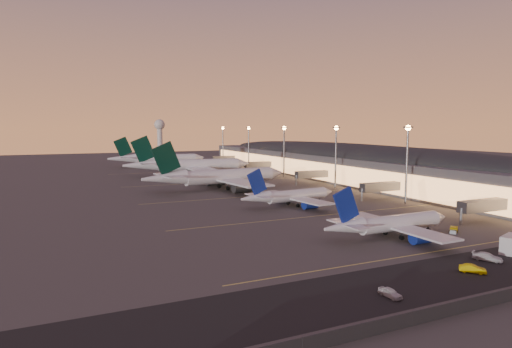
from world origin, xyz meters
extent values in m
plane|color=#3F3C3A|center=(0.00, 0.00, 0.00)|extent=(700.00, 700.00, 0.00)
cylinder|color=silver|center=(2.91, -32.57, 3.31)|extent=(21.78, 4.00, 3.70)
cone|color=silver|center=(15.52, -32.40, 3.31)|extent=(3.56, 3.75, 3.70)
cone|color=silver|center=(-12.86, -32.79, 3.77)|extent=(9.86, 3.84, 3.70)
cube|color=silver|center=(1.85, -32.59, 2.66)|extent=(6.74, 31.23, 0.41)
cylinder|color=navy|center=(2.46, -25.73, 1.41)|extent=(4.94, 2.84, 2.77)
cylinder|color=navy|center=(2.65, -39.43, 1.41)|extent=(4.94, 2.84, 2.77)
cube|color=navy|center=(-12.37, -32.79, 8.57)|extent=(6.78, 0.65, 8.02)
cube|color=silver|center=(-11.67, -32.78, 4.33)|extent=(3.66, 11.26, 0.26)
cylinder|color=black|center=(12.03, -32.45, 0.73)|extent=(0.30, 0.30, 1.46)
cylinder|color=black|center=(12.03, -32.45, 0.52)|extent=(1.04, 0.66, 1.04)
cylinder|color=black|center=(1.12, -30.01, 0.73)|extent=(0.30, 0.30, 1.46)
cylinder|color=black|center=(1.12, -30.01, 0.52)|extent=(1.04, 0.66, 1.04)
cylinder|color=black|center=(1.19, -35.19, 0.73)|extent=(0.30, 0.30, 1.46)
cylinder|color=black|center=(1.19, -35.19, 0.52)|extent=(1.04, 0.66, 1.04)
cylinder|color=silver|center=(1.63, 11.97, 3.35)|extent=(22.31, 6.59, 3.75)
cone|color=silver|center=(14.30, 13.64, 3.35)|extent=(4.01, 4.18, 3.75)
cone|color=silver|center=(-14.21, 9.88, 3.82)|extent=(10.35, 5.01, 3.75)
cube|color=silver|center=(0.58, 11.83, 2.70)|extent=(10.46, 32.13, 0.41)
cylinder|color=navy|center=(0.37, 18.81, 1.43)|extent=(5.30, 3.44, 2.81)
cylinder|color=navy|center=(2.19, 5.04, 1.43)|extent=(5.30, 3.44, 2.81)
cube|color=navy|center=(-13.72, 9.95, 8.68)|extent=(6.88, 1.45, 8.13)
cube|color=silver|center=(-13.01, 10.04, 4.38)|extent=(5.00, 11.73, 0.26)
cylinder|color=black|center=(10.80, 13.18, 0.74)|extent=(0.34, 0.34, 1.48)
cylinder|color=black|center=(10.80, 13.18, 0.52)|extent=(1.13, 0.79, 1.05)
cylinder|color=black|center=(-0.47, 14.34, 0.74)|extent=(0.34, 0.34, 1.48)
cylinder|color=black|center=(-0.47, 14.34, 0.52)|extent=(1.13, 0.79, 1.05)
cylinder|color=black|center=(0.21, 9.14, 0.74)|extent=(0.34, 0.34, 1.48)
cylinder|color=black|center=(0.21, 9.14, 0.52)|extent=(1.13, 0.79, 1.05)
cylinder|color=silver|center=(-4.17, 57.37, 5.27)|extent=(39.10, 10.02, 5.85)
cone|color=silver|center=(18.16, 59.81, 5.27)|extent=(6.84, 6.49, 5.85)
cone|color=silver|center=(-32.08, 54.32, 6.00)|extent=(18.00, 7.71, 5.85)
cube|color=silver|center=(-6.03, 57.17, 4.24)|extent=(17.31, 57.44, 0.64)
cylinder|color=#54575C|center=(-6.14, 69.67, 2.27)|extent=(9.16, 5.31, 4.39)
cylinder|color=#54575C|center=(-3.44, 44.93, 2.27)|extent=(9.16, 5.31, 4.39)
cube|color=black|center=(-31.21, 54.41, 13.55)|extent=(11.57, 2.13, 12.98)
cube|color=silver|center=(-29.97, 54.55, 6.87)|extent=(8.41, 20.92, 0.41)
cylinder|color=black|center=(11.99, 59.13, 1.17)|extent=(0.52, 0.52, 2.34)
cylinder|color=black|center=(11.99, 59.13, 0.82)|extent=(1.74, 1.20, 1.64)
cylinder|color=black|center=(-7.71, 61.10, 1.17)|extent=(0.52, 0.52, 2.34)
cylinder|color=black|center=(-7.71, 61.10, 0.82)|extent=(1.74, 1.20, 1.64)
cylinder|color=black|center=(-6.82, 52.96, 1.17)|extent=(0.52, 0.52, 2.34)
cylinder|color=black|center=(-6.82, 52.96, 0.82)|extent=(1.74, 1.20, 1.64)
cylinder|color=silver|center=(-0.85, 110.16, 5.60)|extent=(41.42, 8.75, 6.22)
cone|color=silver|center=(22.98, 108.68, 5.60)|extent=(7.00, 6.62, 6.22)
cone|color=silver|center=(-30.64, 112.00, 6.37)|extent=(18.92, 7.35, 6.22)
cube|color=silver|center=(-2.84, 110.28, 4.51)|extent=(15.63, 60.72, 0.68)
cylinder|color=#54575C|center=(-0.70, 123.40, 2.41)|extent=(9.56, 5.23, 4.66)
cylinder|color=#54575C|center=(-2.33, 97.00, 2.41)|extent=(9.56, 5.23, 4.66)
cube|color=black|center=(-29.71, 111.94, 14.40)|extent=(12.30, 1.69, 13.80)
cube|color=silver|center=(-28.39, 111.86, 7.31)|extent=(7.96, 22.01, 0.44)
cylinder|color=black|center=(16.38, 109.09, 1.24)|extent=(0.53, 0.53, 2.49)
cylinder|color=black|center=(16.38, 109.09, 0.87)|extent=(1.80, 1.19, 1.74)
cylinder|color=black|center=(-3.89, 114.71, 1.24)|extent=(0.53, 0.53, 2.49)
cylinder|color=black|center=(-3.89, 114.71, 0.87)|extent=(1.80, 1.19, 1.74)
cylinder|color=black|center=(-4.43, 106.02, 1.24)|extent=(0.53, 0.53, 2.49)
cylinder|color=black|center=(-4.43, 106.02, 0.87)|extent=(1.80, 1.19, 1.74)
cylinder|color=silver|center=(-5.11, 170.54, 5.18)|extent=(38.31, 7.74, 5.76)
cone|color=silver|center=(16.96, 169.38, 5.18)|extent=(6.43, 6.07, 5.76)
cone|color=silver|center=(-32.70, 171.98, 5.90)|extent=(17.47, 6.65, 5.76)
cube|color=silver|center=(-6.95, 170.63, 4.17)|extent=(13.94, 56.14, 0.63)
cylinder|color=#54575C|center=(-5.08, 182.79, 2.23)|extent=(8.81, 4.76, 4.32)
cylinder|color=#54575C|center=(-6.36, 158.34, 2.23)|extent=(8.81, 4.76, 4.32)
cube|color=black|center=(-31.84, 171.93, 13.33)|extent=(11.38, 1.45, 12.77)
cube|color=silver|center=(-30.61, 171.87, 6.76)|extent=(7.18, 20.32, 0.40)
cylinder|color=black|center=(10.85, 169.70, 1.15)|extent=(0.48, 0.48, 2.30)
cylinder|color=black|center=(10.85, 169.70, 0.81)|extent=(1.66, 1.09, 1.61)
cylinder|color=black|center=(-7.97, 174.72, 1.15)|extent=(0.48, 0.48, 2.30)
cylinder|color=black|center=(-7.97, 174.72, 0.81)|extent=(1.66, 1.09, 1.61)
cylinder|color=black|center=(-8.39, 166.67, 1.15)|extent=(0.48, 0.48, 2.30)
cylinder|color=black|center=(-8.39, 166.67, 0.81)|extent=(1.66, 1.09, 1.61)
cube|color=#4D4D52|center=(62.00, 72.50, 6.00)|extent=(40.00, 255.00, 12.00)
ellipsoid|color=black|center=(62.00, 72.50, 12.00)|extent=(39.00, 253.00, 10.92)
cube|color=#FFAF66|center=(41.80, 72.50, 5.00)|extent=(0.40, 244.80, 8.00)
cube|color=#54575C|center=(34.00, -30.00, 4.50)|extent=(16.00, 3.20, 3.00)
cylinder|color=gray|center=(26.00, -30.00, 2.20)|extent=(0.70, 0.70, 4.40)
cube|color=#54575C|center=(34.00, 10.00, 4.50)|extent=(16.00, 3.20, 3.00)
cylinder|color=gray|center=(26.00, 10.00, 2.20)|extent=(0.70, 0.70, 4.40)
cube|color=#54575C|center=(34.00, 55.00, 4.50)|extent=(16.00, 3.20, 3.00)
cylinder|color=gray|center=(26.00, 55.00, 2.20)|extent=(0.70, 0.70, 4.40)
cube|color=#54575C|center=(34.00, 112.00, 4.50)|extent=(16.00, 3.20, 3.00)
cylinder|color=gray|center=(26.00, 112.00, 2.20)|extent=(0.70, 0.70, 4.40)
cube|color=#54575C|center=(34.00, 168.00, 4.50)|extent=(16.00, 3.20, 3.00)
cylinder|color=gray|center=(26.00, 168.00, 2.20)|extent=(0.70, 0.70, 4.40)
cylinder|color=gray|center=(36.00, 0.00, 12.50)|extent=(0.70, 0.70, 25.00)
cube|color=gray|center=(36.00, 0.00, 25.20)|extent=(2.20, 2.20, 0.50)
sphere|color=#F4A351|center=(36.00, 0.00, 25.00)|extent=(1.80, 1.80, 1.80)
cylinder|color=gray|center=(36.00, 40.00, 12.50)|extent=(0.70, 0.70, 25.00)
cube|color=gray|center=(36.00, 40.00, 25.20)|extent=(2.20, 2.20, 0.50)
sphere|color=#F4A351|center=(36.00, 40.00, 25.00)|extent=(1.80, 1.80, 1.80)
cylinder|color=gray|center=(36.00, 85.00, 12.50)|extent=(0.70, 0.70, 25.00)
cube|color=gray|center=(36.00, 85.00, 25.20)|extent=(2.20, 2.20, 0.50)
sphere|color=#F4A351|center=(36.00, 85.00, 25.00)|extent=(1.80, 1.80, 1.80)
cylinder|color=gray|center=(36.00, 130.00, 12.50)|extent=(0.70, 0.70, 25.00)
cube|color=gray|center=(36.00, 130.00, 25.20)|extent=(2.20, 2.20, 0.50)
sphere|color=#F4A351|center=(36.00, 130.00, 25.00)|extent=(1.80, 1.80, 1.80)
cylinder|color=gray|center=(36.00, 175.00, 12.50)|extent=(0.70, 0.70, 25.00)
cube|color=gray|center=(36.00, 175.00, 25.20)|extent=(2.20, 2.20, 0.50)
sphere|color=#F4A351|center=(36.00, 175.00, 25.00)|extent=(1.80, 1.80, 1.80)
cylinder|color=silver|center=(10.00, 260.00, 13.00)|extent=(4.40, 4.40, 26.00)
sphere|color=silver|center=(10.00, 260.00, 28.00)|extent=(9.00, 9.00, 9.00)
cube|color=black|center=(0.00, -56.00, 0.01)|extent=(260.00, 16.00, 0.01)
cube|color=#D8C659|center=(0.00, -45.00, 0.01)|extent=(90.00, 0.36, 0.00)
cube|color=#D8C659|center=(0.00, -5.00, 0.01)|extent=(90.00, 0.36, 0.00)
cube|color=#D8C659|center=(0.00, 35.00, 0.01)|extent=(90.00, 0.36, 0.00)
cube|color=#D8C659|center=(0.00, 80.00, 0.01)|extent=(90.00, 0.36, 0.00)
cube|color=#D8C659|center=(0.00, 135.00, 0.01)|extent=(90.00, 0.36, 0.00)
cylinder|color=#2D2D30|center=(-44.00, -68.00, 1.00)|extent=(0.12, 0.12, 2.00)
cylinder|color=#2D2D30|center=(-36.00, -68.00, 1.00)|extent=(0.12, 0.12, 2.00)
cylinder|color=#2D2D30|center=(-28.00, -68.00, 1.00)|extent=(0.12, 0.12, 2.00)
cylinder|color=#2D2D30|center=(-20.00, -68.00, 1.00)|extent=(0.12, 0.12, 2.00)
cylinder|color=#2D2D30|center=(-12.00, -68.00, 1.00)|extent=(0.12, 0.12, 2.00)
cube|color=#D7BC00|center=(9.24, -37.24, 0.61)|extent=(2.83, 1.95, 1.22)
cube|color=#54575C|center=(7.26, -37.47, 0.44)|extent=(1.70, 1.61, 0.89)
cylinder|color=black|center=(10.14, -36.31, 0.24)|extent=(0.51, 0.25, 0.49)
cylinder|color=black|center=(10.32, -37.96, 0.24)|extent=(0.51, 0.25, 0.49)
cylinder|color=black|center=(8.15, -36.53, 0.24)|extent=(0.51, 0.25, 0.49)
cylinder|color=black|center=(8.34, -38.18, 0.24)|extent=(0.51, 0.25, 0.49)
cube|color=#D7BC00|center=(18.16, -34.59, 0.58)|extent=(2.99, 2.79, 1.16)
cube|color=#54575C|center=(16.64, -35.73, 0.42)|extent=(2.01, 1.99, 0.85)
cylinder|color=black|center=(18.46, -33.39, 0.23)|extent=(0.49, 0.43, 0.47)
cylinder|color=black|center=(19.40, -34.66, 0.23)|extent=(0.49, 0.43, 0.47)
cylinder|color=black|center=(16.93, -34.52, 0.23)|extent=(0.49, 0.43, 0.47)
cylinder|color=black|center=(17.87, -35.80, 0.23)|extent=(0.49, 0.43, 0.47)
cube|color=silver|center=(13.75, -51.98, 1.80)|extent=(6.32, 4.28, 3.59)
imported|color=silver|center=(-23.89, -59.46, 0.67)|extent=(1.83, 4.01, 1.34)
imported|color=#D7BC00|center=(-3.44, -57.07, 0.71)|extent=(4.02, 4.19, 1.42)
imported|color=silver|center=(4.99, -53.50, 0.76)|extent=(4.37, 5.60, 1.51)
camera|label=1|loc=(-67.32, -106.65, 24.88)|focal=30.00mm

